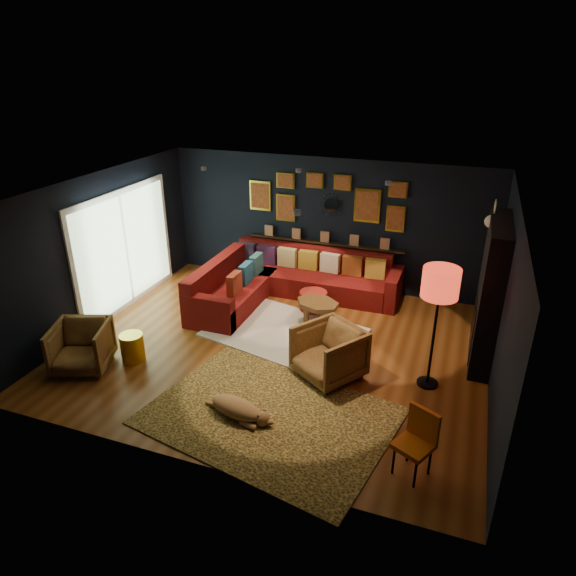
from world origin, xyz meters
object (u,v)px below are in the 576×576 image
(floor_lamp, at_px, (440,288))
(dog, at_px, (236,405))
(pouf, at_px, (313,300))
(orange_chair, at_px, (418,437))
(coffee_table, at_px, (318,306))
(armchair_right, at_px, (329,351))
(gold_stool, at_px, (132,348))
(armchair_left, at_px, (81,345))
(sectional, at_px, (281,282))

(floor_lamp, height_order, dog, floor_lamp)
(pouf, xyz_separation_m, orange_chair, (2.31, -3.48, 0.28))
(coffee_table, height_order, pouf, coffee_table)
(coffee_table, height_order, dog, coffee_table)
(armchair_right, bearing_deg, gold_stool, -134.48)
(pouf, xyz_separation_m, armchair_right, (0.86, -1.99, 0.23))
(armchair_right, bearing_deg, coffee_table, 146.55)
(pouf, xyz_separation_m, gold_stool, (-2.12, -2.60, 0.02))
(armchair_left, xyz_separation_m, floor_lamp, (4.96, 1.35, 1.14))
(pouf, relative_size, armchair_right, 0.59)
(coffee_table, bearing_deg, sectional, 140.90)
(dog, bearing_deg, floor_lamp, 47.84)
(sectional, distance_m, dog, 3.69)
(gold_stool, distance_m, dog, 2.21)
(floor_lamp, bearing_deg, sectional, 146.53)
(sectional, relative_size, dog, 3.24)
(armchair_left, distance_m, armchair_right, 3.70)
(armchair_right, height_order, orange_chair, armchair_right)
(armchair_right, height_order, gold_stool, armchair_right)
(coffee_table, bearing_deg, dog, -95.17)
(pouf, distance_m, armchair_right, 2.18)
(armchair_right, relative_size, gold_stool, 1.94)
(armchair_right, bearing_deg, floor_lamp, 45.48)
(coffee_table, distance_m, dog, 2.82)
(armchair_left, distance_m, gold_stool, 0.74)
(orange_chair, bearing_deg, dog, -157.95)
(pouf, xyz_separation_m, floor_lamp, (2.27, -1.69, 1.34))
(sectional, bearing_deg, dog, -78.49)
(armchair_left, bearing_deg, coffee_table, 20.99)
(sectional, relative_size, orange_chair, 4.17)
(floor_lamp, relative_size, dog, 1.73)
(armchair_right, height_order, floor_lamp, floor_lamp)
(orange_chair, height_order, dog, orange_chair)
(orange_chair, bearing_deg, coffee_table, 151.37)
(coffee_table, xyz_separation_m, armchair_right, (0.63, -1.49, 0.08))
(dog, bearing_deg, pouf, 102.46)
(armchair_left, height_order, orange_chair, orange_chair)
(coffee_table, distance_m, floor_lamp, 2.65)
(armchair_right, distance_m, floor_lamp, 1.82)
(pouf, bearing_deg, armchair_right, -66.63)
(coffee_table, bearing_deg, armchair_left, -138.91)
(coffee_table, xyz_separation_m, floor_lamp, (2.04, -1.20, 1.18))
(coffee_table, height_order, orange_chair, orange_chair)
(coffee_table, xyz_separation_m, gold_stool, (-2.35, -2.11, -0.13))
(sectional, height_order, armchair_right, armchair_right)
(coffee_table, distance_m, gold_stool, 3.16)
(orange_chair, bearing_deg, pouf, 150.12)
(gold_stool, xyz_separation_m, orange_chair, (4.43, -0.88, 0.25))
(sectional, height_order, floor_lamp, floor_lamp)
(sectional, distance_m, orange_chair, 4.88)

